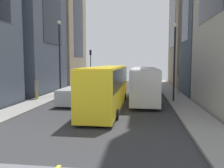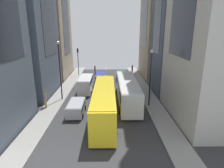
{
  "view_description": "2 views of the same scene",
  "coord_description": "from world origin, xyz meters",
  "px_view_note": "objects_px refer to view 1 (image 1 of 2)",
  "views": [
    {
      "loc": [
        -3.09,
        28.15,
        3.97
      ],
      "look_at": [
        0.33,
        1.52,
        1.39
      ],
      "focal_mm": 36.66,
      "sensor_mm": 36.0,
      "label": 1
    },
    {
      "loc": [
        -0.79,
        29.51,
        10.1
      ],
      "look_at": [
        -1.26,
        0.71,
        1.88
      ],
      "focal_mm": 30.36,
      "sensor_mm": 36.0,
      "label": 2
    }
  ],
  "objects_px": {
    "delivery_van_white": "(93,81)",
    "car_green_2": "(143,81)",
    "car_blue_0": "(115,81)",
    "streetcar_yellow": "(108,83)",
    "pedestrian_walking_far": "(36,88)",
    "pedestrian_crossing_near": "(111,77)",
    "car_silver_1": "(72,95)",
    "pedestrian_crossing_mid": "(159,77)",
    "pedestrian_waiting_curb": "(178,86)",
    "city_bus_white": "(144,81)",
    "traffic_light_near_corner": "(91,60)"
  },
  "relations": [
    {
      "from": "streetcar_yellow",
      "to": "delivery_van_white",
      "type": "distance_m",
      "value": 10.29
    },
    {
      "from": "pedestrian_crossing_mid",
      "to": "traffic_light_near_corner",
      "type": "bearing_deg",
      "value": 92.32
    },
    {
      "from": "delivery_van_white",
      "to": "pedestrian_walking_far",
      "type": "height_order",
      "value": "delivery_van_white"
    },
    {
      "from": "car_silver_1",
      "to": "car_blue_0",
      "type": "bearing_deg",
      "value": -99.02
    },
    {
      "from": "pedestrian_crossing_near",
      "to": "pedestrian_walking_far",
      "type": "relative_size",
      "value": 1.05
    },
    {
      "from": "streetcar_yellow",
      "to": "car_silver_1",
      "type": "relative_size",
      "value": 3.18
    },
    {
      "from": "streetcar_yellow",
      "to": "delivery_van_white",
      "type": "xyz_separation_m",
      "value": [
        3.36,
        -9.71,
        -0.61
      ]
    },
    {
      "from": "pedestrian_crossing_near",
      "to": "pedestrian_waiting_curb",
      "type": "xyz_separation_m",
      "value": [
        -9.93,
        14.11,
        -0.05
      ]
    },
    {
      "from": "car_blue_0",
      "to": "car_green_2",
      "type": "bearing_deg",
      "value": -158.74
    },
    {
      "from": "city_bus_white",
      "to": "traffic_light_near_corner",
      "type": "xyz_separation_m",
      "value": [
        9.57,
        -17.06,
        2.32
      ]
    },
    {
      "from": "pedestrian_walking_far",
      "to": "pedestrian_crossing_mid",
      "type": "bearing_deg",
      "value": 173.79
    },
    {
      "from": "pedestrian_crossing_mid",
      "to": "car_silver_1",
      "type": "bearing_deg",
      "value": 153.06
    },
    {
      "from": "streetcar_yellow",
      "to": "delivery_van_white",
      "type": "height_order",
      "value": "streetcar_yellow"
    },
    {
      "from": "streetcar_yellow",
      "to": "city_bus_white",
      "type": "bearing_deg",
      "value": -124.49
    },
    {
      "from": "delivery_van_white",
      "to": "traffic_light_near_corner",
      "type": "height_order",
      "value": "traffic_light_near_corner"
    },
    {
      "from": "city_bus_white",
      "to": "delivery_van_white",
      "type": "bearing_deg",
      "value": -37.63
    },
    {
      "from": "car_silver_1",
      "to": "pedestrian_crossing_mid",
      "type": "xyz_separation_m",
      "value": [
        -9.6,
        -22.05,
        0.38
      ]
    },
    {
      "from": "city_bus_white",
      "to": "traffic_light_near_corner",
      "type": "relative_size",
      "value": 2.02
    },
    {
      "from": "streetcar_yellow",
      "to": "car_green_2",
      "type": "distance_m",
      "value": 17.8
    },
    {
      "from": "pedestrian_walking_far",
      "to": "traffic_light_near_corner",
      "type": "relative_size",
      "value": 0.36
    },
    {
      "from": "pedestrian_waiting_curb",
      "to": "pedestrian_walking_far",
      "type": "xyz_separation_m",
      "value": [
        15.08,
        5.57,
        0.13
      ]
    },
    {
      "from": "streetcar_yellow",
      "to": "pedestrian_walking_far",
      "type": "bearing_deg",
      "value": -18.68
    },
    {
      "from": "delivery_van_white",
      "to": "car_silver_1",
      "type": "xyz_separation_m",
      "value": [
        0.15,
        8.79,
        -0.6
      ]
    },
    {
      "from": "car_green_2",
      "to": "traffic_light_near_corner",
      "type": "bearing_deg",
      "value": -23.88
    },
    {
      "from": "car_green_2",
      "to": "pedestrian_walking_far",
      "type": "height_order",
      "value": "pedestrian_walking_far"
    },
    {
      "from": "city_bus_white",
      "to": "pedestrian_walking_far",
      "type": "height_order",
      "value": "city_bus_white"
    },
    {
      "from": "pedestrian_waiting_curb",
      "to": "pedestrian_walking_far",
      "type": "relative_size",
      "value": 0.88
    },
    {
      "from": "streetcar_yellow",
      "to": "pedestrian_walking_far",
      "type": "height_order",
      "value": "streetcar_yellow"
    },
    {
      "from": "car_blue_0",
      "to": "pedestrian_crossing_mid",
      "type": "relative_size",
      "value": 2.04
    },
    {
      "from": "delivery_van_white",
      "to": "pedestrian_waiting_curb",
      "type": "bearing_deg",
      "value": 171.97
    },
    {
      "from": "traffic_light_near_corner",
      "to": "streetcar_yellow",
      "type": "bearing_deg",
      "value": 106.35
    },
    {
      "from": "delivery_van_white",
      "to": "pedestrian_waiting_curb",
      "type": "distance_m",
      "value": 10.73
    },
    {
      "from": "pedestrian_waiting_curb",
      "to": "delivery_van_white",
      "type": "bearing_deg",
      "value": -160.12
    },
    {
      "from": "delivery_van_white",
      "to": "pedestrian_walking_far",
      "type": "bearing_deg",
      "value": 57.75
    },
    {
      "from": "delivery_van_white",
      "to": "traffic_light_near_corner",
      "type": "bearing_deg",
      "value": -75.92
    },
    {
      "from": "pedestrian_walking_far",
      "to": "streetcar_yellow",
      "type": "bearing_deg",
      "value": 99.48
    },
    {
      "from": "pedestrian_crossing_near",
      "to": "car_green_2",
      "type": "bearing_deg",
      "value": 153.8
    },
    {
      "from": "delivery_van_white",
      "to": "pedestrian_walking_far",
      "type": "distance_m",
      "value": 8.36
    },
    {
      "from": "streetcar_yellow",
      "to": "car_silver_1",
      "type": "bearing_deg",
      "value": -14.67
    },
    {
      "from": "streetcar_yellow",
      "to": "delivery_van_white",
      "type": "relative_size",
      "value": 2.28
    },
    {
      "from": "delivery_van_white",
      "to": "car_blue_0",
      "type": "distance_m",
      "value": 6.47
    },
    {
      "from": "city_bus_white",
      "to": "pedestrian_waiting_curb",
      "type": "xyz_separation_m",
      "value": [
        -4.06,
        -3.56,
        -0.83
      ]
    },
    {
      "from": "delivery_van_white",
      "to": "car_green_2",
      "type": "xyz_separation_m",
      "value": [
        -6.59,
        -7.76,
        -0.54
      ]
    },
    {
      "from": "city_bus_white",
      "to": "pedestrian_crossing_mid",
      "type": "distance_m",
      "value": 18.56
    },
    {
      "from": "car_green_2",
      "to": "delivery_van_white",
      "type": "bearing_deg",
      "value": 49.68
    },
    {
      "from": "delivery_van_white",
      "to": "traffic_light_near_corner",
      "type": "distance_m",
      "value": 12.7
    },
    {
      "from": "city_bus_white",
      "to": "car_blue_0",
      "type": "xyz_separation_m",
      "value": [
        4.35,
        -11.11,
        -1.06
      ]
    },
    {
      "from": "delivery_van_white",
      "to": "car_green_2",
      "type": "height_order",
      "value": "delivery_van_white"
    },
    {
      "from": "streetcar_yellow",
      "to": "pedestrian_waiting_curb",
      "type": "height_order",
      "value": "streetcar_yellow"
    },
    {
      "from": "delivery_van_white",
      "to": "pedestrian_crossing_near",
      "type": "xyz_separation_m",
      "value": [
        -0.68,
        -12.61,
        -0.28
      ]
    }
  ]
}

